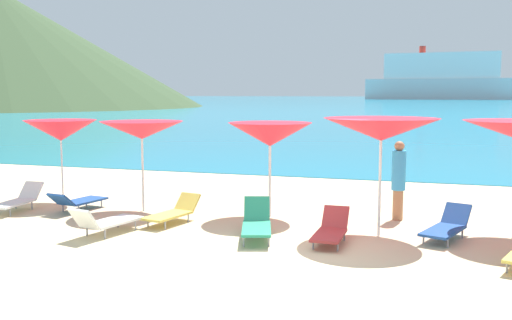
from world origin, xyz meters
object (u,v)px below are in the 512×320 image
(umbrella_1, at_px, (142,130))
(lounge_chair_3, at_px, (18,200))
(lounge_chair_0, at_px, (173,212))
(cruise_ship, at_px, (441,79))
(lounge_chair_6, at_px, (257,223))
(umbrella_3, at_px, (381,130))
(lounge_chair_8, at_px, (78,201))
(lounge_chair_5, at_px, (447,226))
(lounge_chair_9, at_px, (331,230))
(umbrella_0, at_px, (61,130))
(beachgoer_0, at_px, (399,178))
(umbrella_2, at_px, (270,135))
(lounge_chair_2, at_px, (105,221))

(umbrella_1, bearing_deg, lounge_chair_3, -162.66)
(lounge_chair_0, distance_m, cruise_ship, 253.46)
(lounge_chair_6, xyz_separation_m, cruise_ship, (2.84, 253.99, 8.51))
(umbrella_3, bearing_deg, lounge_chair_6, -157.92)
(umbrella_3, relative_size, lounge_chair_8, 1.59)
(lounge_chair_5, relative_size, lounge_chair_9, 1.17)
(umbrella_0, xyz_separation_m, beachgoer_0, (8.54, 0.51, -0.94))
(umbrella_0, distance_m, lounge_chair_6, 6.54)
(umbrella_2, height_order, umbrella_3, umbrella_3)
(umbrella_2, xyz_separation_m, lounge_chair_0, (-1.84, -1.33, -1.66))
(lounge_chair_8, height_order, beachgoer_0, beachgoer_0)
(umbrella_0, xyz_separation_m, lounge_chair_6, (5.99, -2.07, -1.58))
(umbrella_3, height_order, lounge_chair_5, umbrella_3)
(umbrella_0, relative_size, lounge_chair_9, 1.49)
(lounge_chair_3, xyz_separation_m, cruise_ship, (9.21, 253.19, 8.55))
(beachgoer_0, bearing_deg, lounge_chair_8, 56.12)
(lounge_chair_9, distance_m, beachgoer_0, 2.79)
(umbrella_0, distance_m, cruise_ship, 252.17)
(umbrella_0, distance_m, lounge_chair_9, 7.89)
(lounge_chair_2, height_order, lounge_chair_5, lounge_chair_2)
(lounge_chair_9, distance_m, cruise_ship, 254.03)
(umbrella_0, relative_size, lounge_chair_3, 1.36)
(umbrella_2, height_order, lounge_chair_3, umbrella_2)
(lounge_chair_3, height_order, lounge_chair_6, lounge_chair_6)
(lounge_chair_3, distance_m, beachgoer_0, 9.11)
(lounge_chair_2, bearing_deg, umbrella_2, -121.78)
(lounge_chair_0, relative_size, lounge_chair_9, 1.08)
(umbrella_0, height_order, lounge_chair_9, umbrella_0)
(lounge_chair_0, bearing_deg, lounge_chair_2, -109.51)
(lounge_chair_2, xyz_separation_m, lounge_chair_3, (-3.35, 1.44, -0.01))
(umbrella_1, xyz_separation_m, lounge_chair_8, (-1.54, -0.46, -1.72))
(umbrella_1, relative_size, umbrella_2, 1.00)
(umbrella_1, bearing_deg, umbrella_0, 172.01)
(lounge_chair_0, bearing_deg, cruise_ship, 101.23)
(lounge_chair_5, bearing_deg, lounge_chair_8, -162.36)
(umbrella_1, distance_m, lounge_chair_0, 2.36)
(lounge_chair_2, xyz_separation_m, lounge_chair_6, (3.02, 0.64, 0.03))
(lounge_chair_5, relative_size, cruise_ship, 0.03)
(lounge_chair_3, bearing_deg, lounge_chair_0, -4.82)
(lounge_chair_9, bearing_deg, umbrella_2, 132.50)
(lounge_chair_3, bearing_deg, lounge_chair_9, -8.89)
(lounge_chair_6, bearing_deg, lounge_chair_0, 144.55)
(beachgoer_0, distance_m, cruise_ship, 251.53)
(umbrella_2, relative_size, lounge_chair_5, 1.29)
(beachgoer_0, bearing_deg, lounge_chair_2, 76.23)
(umbrella_0, xyz_separation_m, cruise_ship, (8.84, 251.92, 6.93))
(umbrella_0, bearing_deg, umbrella_1, -7.99)
(lounge_chair_8, relative_size, beachgoer_0, 0.88)
(lounge_chair_9, bearing_deg, umbrella_1, 161.70)
(umbrella_3, relative_size, lounge_chair_5, 1.47)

